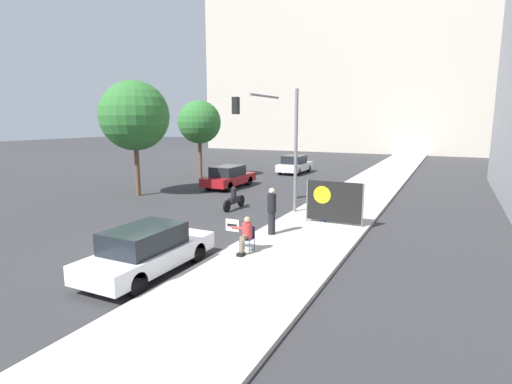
{
  "coord_description": "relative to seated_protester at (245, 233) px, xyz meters",
  "views": [
    {
      "loc": [
        8.33,
        -9.72,
        4.49
      ],
      "look_at": [
        0.97,
        5.24,
        1.49
      ],
      "focal_mm": 28.0,
      "sensor_mm": 36.0,
      "label": 1
    }
  ],
  "objects": [
    {
      "name": "street_tree_midblock",
      "position": [
        -11.85,
        14.91,
        3.56
      ],
      "size": [
        3.33,
        3.33,
        6.04
      ],
      "color": "brown",
      "rests_on": "ground_plane"
    },
    {
      "name": "car_on_road_nearest",
      "position": [
        -7.5,
        11.85,
        -0.06
      ],
      "size": [
        1.82,
        4.54,
        1.48
      ],
      "color": "maroon",
      "rests_on": "ground_plane"
    },
    {
      "name": "pedestrian_behind",
      "position": [
        1.12,
        5.16,
        0.18
      ],
      "size": [
        0.34,
        0.34,
        1.64
      ],
      "rotation": [
        0.0,
        0.0,
        5.55
      ],
      "color": "#334775",
      "rests_on": "sidewalk_curb"
    },
    {
      "name": "traffic_light_pole",
      "position": [
        -1.9,
        6.46,
        3.28
      ],
      "size": [
        3.43,
        3.2,
        5.8
      ],
      "color": "slate",
      "rests_on": "sidewalk_curb"
    },
    {
      "name": "building_backdrop_far",
      "position": [
        -4.37,
        50.59,
        17.45
      ],
      "size": [
        52.0,
        12.0,
        36.48
      ],
      "color": "#BCB2A3",
      "rests_on": "ground_plane"
    },
    {
      "name": "protest_banner",
      "position": [
        1.61,
        4.98,
        0.31
      ],
      "size": [
        2.46,
        0.06,
        1.82
      ],
      "color": "slate",
      "rests_on": "sidewalk_curb"
    },
    {
      "name": "ground_plane",
      "position": [
        -2.37,
        -1.59,
        -0.79
      ],
      "size": [
        160.0,
        160.0,
        0.0
      ],
      "primitive_type": "plane",
      "color": "#303033"
    },
    {
      "name": "jogger_on_sidewalk",
      "position": [
        -0.1,
        2.37,
        0.28
      ],
      "size": [
        0.34,
        0.34,
        1.82
      ],
      "rotation": [
        0.0,
        0.0,
        2.96
      ],
      "color": "black",
      "rests_on": "sidewalk_curb"
    },
    {
      "name": "car_on_road_midblock",
      "position": [
        -6.14,
        20.8,
        -0.03
      ],
      "size": [
        1.86,
        4.18,
        1.54
      ],
      "color": "silver",
      "rests_on": "ground_plane"
    },
    {
      "name": "seated_protester",
      "position": [
        0.0,
        0.0,
        0.0
      ],
      "size": [
        0.98,
        0.77,
        1.21
      ],
      "rotation": [
        0.0,
        0.0,
        0.11
      ],
      "color": "#474C56",
      "rests_on": "sidewalk_curb"
    },
    {
      "name": "sidewalk_curb",
      "position": [
        1.12,
        13.41,
        -0.72
      ],
      "size": [
        3.93,
        90.0,
        0.14
      ],
      "primitive_type": "cube",
      "color": "#B7B2A8",
      "rests_on": "ground_plane"
    },
    {
      "name": "motorcycle_on_road",
      "position": [
        -3.89,
        6.15,
        -0.27
      ],
      "size": [
        0.28,
        2.1,
        1.18
      ],
      "color": "black",
      "rests_on": "ground_plane"
    },
    {
      "name": "street_tree_near_curb",
      "position": [
        -10.94,
        6.88,
        3.96
      ],
      "size": [
        4.07,
        4.07,
        6.8
      ],
      "color": "brown",
      "rests_on": "ground_plane"
    },
    {
      "name": "parked_car_curbside",
      "position": [
        -1.89,
        -2.61,
        -0.07
      ],
      "size": [
        1.75,
        4.45,
        1.44
      ],
      "color": "silver",
      "rests_on": "ground_plane"
    }
  ]
}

